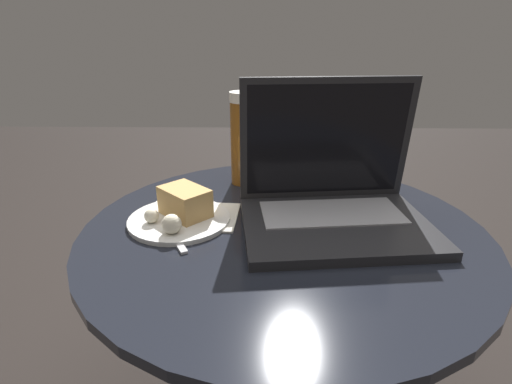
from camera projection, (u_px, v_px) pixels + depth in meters
table at (282, 282)px, 0.81m from camera, size 0.76×0.76×0.51m
napkin at (192, 216)px, 0.80m from camera, size 0.19×0.14×0.00m
laptop at (333, 196)px, 0.76m from camera, size 0.37×0.29×0.27m
beer_glass at (243, 139)px, 0.93m from camera, size 0.06×0.06×0.22m
snack_plate at (181, 212)px, 0.77m from camera, size 0.20×0.20×0.06m
fork at (167, 227)px, 0.75m from camera, size 0.10×0.17×0.00m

